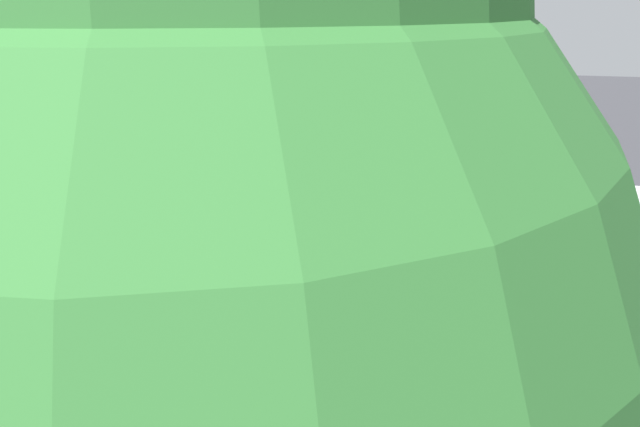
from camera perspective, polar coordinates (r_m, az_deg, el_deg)
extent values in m
plane|color=#38383D|center=(11.85, 6.37, -6.93)|extent=(80.00, 80.00, 0.00)
cube|color=silver|center=(7.50, -0.94, -7.68)|extent=(9.96, 3.10, 2.80)
cube|color=black|center=(9.84, -28.90, 0.14)|extent=(0.19, 2.10, 1.23)
cube|color=black|center=(8.38, 1.79, -0.43)|extent=(8.24, 0.55, 1.01)
cube|color=black|center=(6.18, -4.73, -8.24)|extent=(8.24, 0.55, 1.01)
cube|color=#1959B2|center=(8.83, 1.70, -7.28)|extent=(8.63, 0.57, 0.28)
cube|color=black|center=(8.37, -0.88, -17.59)|extent=(9.16, 2.86, 0.45)
torus|color=black|center=(10.45, -17.21, -8.54)|extent=(1.02, 0.38, 1.00)
torus|color=black|center=(8.99, -25.48, -14.72)|extent=(1.02, 0.38, 1.00)
torus|color=black|center=(8.95, 23.81, -14.61)|extent=(1.02, 0.38, 1.00)
cylinder|color=black|center=(10.80, 6.99, -6.94)|extent=(0.14, 0.14, 0.77)
cube|color=black|center=(11.03, 6.89, -8.80)|extent=(0.14, 0.27, 0.10)
cylinder|color=black|center=(10.81, 7.84, -6.96)|extent=(0.14, 0.14, 0.77)
cube|color=black|center=(11.04, 7.73, -8.82)|extent=(0.14, 0.27, 0.10)
cube|color=#3F594C|center=(10.51, 7.58, -3.51)|extent=(0.42, 0.34, 0.64)
cylinder|color=#3F594C|center=(10.49, 6.28, -3.39)|extent=(0.10, 0.10, 0.61)
sphere|color=tan|center=(10.62, 6.21, -4.91)|extent=(0.10, 0.10, 0.09)
cylinder|color=#3F594C|center=(10.52, 8.89, -3.46)|extent=(0.10, 0.10, 0.61)
sphere|color=tan|center=(10.64, 8.81, -4.97)|extent=(0.10, 0.10, 0.09)
sphere|color=tan|center=(10.34, 7.70, -1.18)|extent=(0.27, 0.27, 0.23)
cylinder|color=black|center=(10.93, 0.07, -6.36)|extent=(0.15, 0.15, 0.80)
cube|color=black|center=(11.16, 0.17, -8.29)|extent=(0.16, 0.28, 0.10)
cylinder|color=black|center=(10.86, 0.82, -6.54)|extent=(0.15, 0.15, 0.80)
cube|color=black|center=(11.09, 0.90, -8.48)|extent=(0.16, 0.28, 0.10)
cube|color=maroon|center=(10.59, 0.45, -2.90)|extent=(0.44, 0.37, 0.66)
cylinder|color=maroon|center=(10.69, -0.68, -2.59)|extent=(0.11, 0.11, 0.63)
sphere|color=tan|center=(10.81, -0.68, -4.13)|extent=(0.11, 0.11, 0.09)
cylinder|color=maroon|center=(10.48, 1.61, -3.06)|extent=(0.11, 0.11, 0.63)
sphere|color=tan|center=(10.61, 1.60, -4.63)|extent=(0.11, 0.11, 0.09)
sphere|color=tan|center=(10.42, 0.46, -0.51)|extent=(0.29, 0.29, 0.24)
cylinder|color=black|center=(11.23, -5.35, -5.72)|extent=(0.14, 0.14, 0.79)
cube|color=black|center=(11.45, -5.17, -7.60)|extent=(0.15, 0.28, 0.10)
cylinder|color=black|center=(11.15, -4.65, -5.88)|extent=(0.14, 0.14, 0.79)
cube|color=black|center=(11.38, -4.48, -7.77)|extent=(0.15, 0.28, 0.10)
cube|color=#D8F233|center=(10.90, -5.11, -2.36)|extent=(0.43, 0.36, 0.66)
cube|color=silver|center=(10.90, -5.11, -2.36)|extent=(0.44, 0.37, 0.06)
cylinder|color=#D8F233|center=(11.01, -6.18, -2.06)|extent=(0.11, 0.11, 0.63)
sphere|color=tan|center=(11.13, -6.12, -3.56)|extent=(0.11, 0.11, 0.09)
cylinder|color=#D8F233|center=(10.77, -4.02, -2.50)|extent=(0.11, 0.11, 0.63)
sphere|color=tan|center=(10.90, -3.99, -4.02)|extent=(0.11, 0.11, 0.09)
sphere|color=tan|center=(10.73, -5.19, -0.04)|extent=(0.28, 0.28, 0.24)
torus|color=black|center=(9.99, 4.75, -10.37)|extent=(0.61, 0.25, 0.60)
cylinder|color=silver|center=(9.99, 4.75, -10.37)|extent=(0.14, 0.12, 0.12)
torus|color=black|center=(9.64, 12.96, -12.05)|extent=(0.61, 0.25, 0.60)
cylinder|color=silver|center=(9.64, 12.96, -12.05)|extent=(0.14, 0.14, 0.12)
cylinder|color=silver|center=(9.80, 5.08, -8.66)|extent=(0.32, 0.12, 0.67)
cube|color=orange|center=(9.64, 8.46, -9.46)|extent=(0.88, 0.45, 0.36)
cube|color=black|center=(9.51, 11.25, -9.74)|extent=(0.55, 0.32, 0.20)
cylinder|color=silver|center=(9.55, 10.24, -11.35)|extent=(0.46, 0.17, 0.08)
cylinder|color=black|center=(9.64, 5.41, -7.15)|extent=(0.16, 0.57, 0.04)
torus|color=black|center=(15.41, -3.74, 0.82)|extent=(0.59, 0.40, 0.60)
cylinder|color=silver|center=(15.41, -3.74, 0.82)|extent=(0.15, 0.14, 0.12)
torus|color=black|center=(14.98, -7.95, 3.93)|extent=(0.81, 0.51, 0.85)
cylinder|color=silver|center=(14.98, -7.95, 3.93)|extent=(0.16, 0.16, 0.12)
cylinder|color=silver|center=(15.34, -3.06, 1.92)|extent=(0.60, 0.36, 0.37)
cube|color=#0C19B2|center=(15.15, -4.82, 3.16)|extent=(0.90, 0.66, 0.82)
cube|color=black|center=(15.01, -6.10, 4.35)|extent=(0.57, 0.44, 0.49)
cylinder|color=silver|center=(15.21, -6.45, 3.48)|extent=(0.38, 0.26, 0.36)
cylinder|color=black|center=(15.30, -2.49, 2.89)|extent=(0.30, 0.53, 0.04)
cube|color=black|center=(15.10, -4.34, 4.16)|extent=(0.61, 0.54, 0.55)
sphere|color=black|center=(15.21, -2.75, 3.80)|extent=(0.35, 0.35, 0.26)
cylinder|color=black|center=(15.02, -3.38, 3.34)|extent=(0.45, 0.29, 0.14)
cylinder|color=black|center=(14.91, -5.50, 3.42)|extent=(0.35, 0.25, 0.37)
cylinder|color=black|center=(15.36, -3.64, 3.71)|extent=(0.45, 0.29, 0.14)
cylinder|color=black|center=(15.26, -5.71, 3.79)|extent=(0.35, 0.25, 0.37)
cube|color=orange|center=(14.38, 4.96, -1.85)|extent=(0.34, 0.34, 0.03)
cone|color=orange|center=(14.27, 5.00, -0.67)|extent=(0.26, 0.26, 0.60)
cylinder|color=white|center=(14.28, 5.00, -0.78)|extent=(0.19, 0.19, 0.07)
sphere|color=#307030|center=(2.89, -9.60, -9.43)|extent=(3.74, 3.74, 3.74)
sphere|color=#307030|center=(2.55, -11.07, 13.19)|extent=(2.62, 2.62, 2.62)
cube|color=white|center=(12.70, 23.32, -6.62)|extent=(0.22, 3.89, 0.01)
cube|color=white|center=(12.49, 10.63, -5.68)|extent=(0.25, 4.74, 0.01)
cube|color=white|center=(12.89, -1.81, -4.48)|extent=(0.22, 3.86, 0.01)
cube|color=white|center=(13.85, -12.97, -3.22)|extent=(0.25, 4.97, 0.01)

